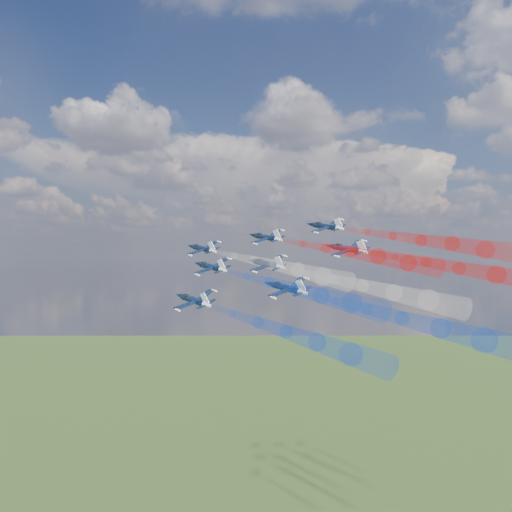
% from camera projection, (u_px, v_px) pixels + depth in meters
% --- Properties ---
extents(jet_lead, '(16.80, 16.02, 8.94)m').
position_uv_depth(jet_lead, '(203.00, 249.00, 155.25)').
color(jet_lead, black).
extents(trail_lead, '(40.60, 28.11, 12.12)m').
position_uv_depth(trail_lead, '(274.00, 265.00, 134.53)').
color(trail_lead, white).
extents(jet_inner_left, '(16.80, 16.02, 8.94)m').
position_uv_depth(jet_inner_left, '(211.00, 267.00, 138.77)').
color(jet_inner_left, black).
extents(trail_inner_left, '(40.60, 28.11, 12.12)m').
position_uv_depth(trail_inner_left, '(295.00, 289.00, 118.05)').
color(trail_inner_left, blue).
extents(jet_inner_right, '(16.80, 16.02, 8.94)m').
position_uv_depth(jet_inner_right, '(266.00, 237.00, 150.70)').
color(jet_inner_right, black).
extents(trail_inner_right, '(40.60, 28.11, 12.12)m').
position_uv_depth(trail_inner_right, '(351.00, 252.00, 129.98)').
color(trail_inner_right, red).
extents(jet_outer_left, '(16.80, 16.02, 8.94)m').
position_uv_depth(jet_outer_left, '(194.00, 300.00, 123.59)').
color(jet_outer_left, black).
extents(trail_outer_left, '(40.60, 28.11, 12.12)m').
position_uv_depth(trail_outer_left, '(286.00, 332.00, 102.87)').
color(trail_outer_left, blue).
extents(jet_center_third, '(16.80, 16.02, 8.94)m').
position_uv_depth(jet_center_third, '(267.00, 264.00, 136.26)').
color(jet_center_third, black).
extents(trail_center_third, '(40.60, 28.11, 12.12)m').
position_uv_depth(trail_center_third, '(362.00, 286.00, 115.54)').
color(trail_center_third, white).
extents(jet_outer_right, '(16.80, 16.02, 8.94)m').
position_uv_depth(jet_outer_right, '(326.00, 226.00, 148.99)').
color(jet_outer_right, black).
extents(trail_outer_right, '(40.60, 28.11, 12.12)m').
position_uv_depth(trail_outer_right, '(421.00, 240.00, 128.27)').
color(trail_outer_right, red).
extents(jet_rear_left, '(16.80, 16.02, 8.94)m').
position_uv_depth(jet_rear_left, '(287.00, 288.00, 120.30)').
color(jet_rear_left, black).
extents(trail_rear_left, '(40.60, 28.11, 12.12)m').
position_uv_depth(trail_rear_left, '(401.00, 318.00, 99.58)').
color(trail_rear_left, blue).
extents(jet_rear_right, '(16.80, 16.02, 8.94)m').
position_uv_depth(jet_rear_right, '(347.00, 249.00, 133.58)').
color(jet_rear_right, black).
extents(trail_rear_right, '(40.60, 28.11, 12.12)m').
position_uv_depth(trail_rear_right, '(459.00, 268.00, 112.86)').
color(trail_rear_right, red).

